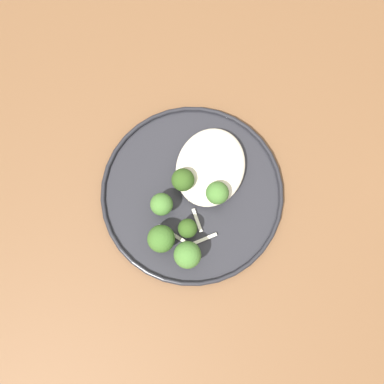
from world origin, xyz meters
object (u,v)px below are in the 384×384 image
at_px(seared_scallop_right_edge, 222,146).
at_px(seared_scallop_half_hidden, 225,160).
at_px(broccoli_floret_beside_noodles, 187,255).
at_px(seared_scallop_large_seared, 213,166).
at_px(broccoli_floret_tall_stalk, 161,239).
at_px(broccoli_floret_front_edge, 183,180).
at_px(seared_scallop_rear_pale, 193,152).
at_px(broccoli_floret_right_tilted, 217,193).
at_px(dinner_plate, 192,193).
at_px(broccoli_floret_split_head, 187,230).
at_px(broccoli_floret_center_pile, 162,204).

xyz_separation_m(seared_scallop_right_edge, seared_scallop_half_hidden, (-0.02, -0.01, 0.00)).
height_order(seared_scallop_half_hidden, broccoli_floret_beside_noodles, broccoli_floret_beside_noodles).
relative_size(seared_scallop_large_seared, broccoli_floret_tall_stalk, 0.42).
height_order(seared_scallop_right_edge, broccoli_floret_front_edge, broccoli_floret_front_edge).
distance_m(seared_scallop_rear_pale, broccoli_floret_right_tilted, 0.08).
xyz_separation_m(seared_scallop_large_seared, broccoli_floret_right_tilted, (-0.04, -0.02, 0.02)).
xyz_separation_m(dinner_plate, broccoli_floret_split_head, (-0.06, -0.01, 0.03)).
height_order(seared_scallop_rear_pale, broccoli_floret_front_edge, broccoli_floret_front_edge).
bearing_deg(broccoli_floret_tall_stalk, broccoli_floret_center_pile, 18.00).
bearing_deg(broccoli_floret_front_edge, seared_scallop_large_seared, -41.34).
height_order(seared_scallop_large_seared, broccoli_floret_tall_stalk, broccoli_floret_tall_stalk).
bearing_deg(broccoli_floret_tall_stalk, dinner_plate, -13.39).
relative_size(seared_scallop_right_edge, broccoli_floret_tall_stalk, 0.57).
xyz_separation_m(seared_scallop_rear_pale, broccoli_floret_beside_noodles, (-0.16, -0.04, 0.03)).
bearing_deg(broccoli_floret_right_tilted, broccoli_floret_tall_stalk, 147.21).
distance_m(dinner_plate, seared_scallop_large_seared, 0.05).
bearing_deg(seared_scallop_half_hidden, broccoli_floret_tall_stalk, 159.97).
relative_size(seared_scallop_rear_pale, seared_scallop_half_hidden, 1.01).
bearing_deg(broccoli_floret_right_tilted, dinner_plate, 98.08).
relative_size(seared_scallop_rear_pale, broccoli_floret_beside_noodles, 0.40).
xyz_separation_m(seared_scallop_rear_pale, seared_scallop_half_hidden, (0.00, -0.05, 0.00)).
bearing_deg(broccoli_floret_front_edge, seared_scallop_right_edge, -27.82).
relative_size(dinner_plate, broccoli_floret_front_edge, 5.26).
distance_m(seared_scallop_rear_pale, broccoli_floret_front_edge, 0.06).
height_order(broccoli_floret_right_tilted, broccoli_floret_front_edge, broccoli_floret_front_edge).
xyz_separation_m(seared_scallop_large_seared, seared_scallop_half_hidden, (0.02, -0.02, 0.00)).
bearing_deg(seared_scallop_right_edge, broccoli_floret_front_edge, 152.18).
distance_m(seared_scallop_right_edge, broccoli_floret_center_pile, 0.14).
relative_size(broccoli_floret_beside_noodles, broccoli_floret_split_head, 1.44).
bearing_deg(broccoli_floret_center_pile, seared_scallop_large_seared, -32.74).
xyz_separation_m(broccoli_floret_right_tilted, broccoli_floret_center_pile, (-0.04, 0.07, 0.00)).
bearing_deg(broccoli_floret_tall_stalk, seared_scallop_half_hidden, -20.03).
bearing_deg(dinner_plate, broccoli_floret_beside_noodles, -166.12).
height_order(broccoli_floret_right_tilted, broccoli_floret_center_pile, broccoli_floret_right_tilted).
distance_m(seared_scallop_rear_pale, broccoli_floret_center_pile, 0.10).
bearing_deg(broccoli_floret_front_edge, broccoli_floret_right_tilted, -93.20).
distance_m(seared_scallop_half_hidden, broccoli_floret_center_pile, 0.13).
relative_size(broccoli_floret_right_tilted, broccoli_floret_tall_stalk, 0.94).
xyz_separation_m(seared_scallop_rear_pale, broccoli_floret_split_head, (-0.12, -0.03, 0.02)).
relative_size(seared_scallop_rear_pale, broccoli_floret_split_head, 0.57).
bearing_deg(seared_scallop_large_seared, seared_scallop_rear_pale, 69.91).
distance_m(broccoli_floret_center_pile, broccoli_floret_front_edge, 0.05).
relative_size(dinner_plate, broccoli_floret_center_pile, 5.59).
bearing_deg(broccoli_floret_right_tilted, seared_scallop_rear_pale, 44.31).
bearing_deg(broccoli_floret_front_edge, broccoli_floret_beside_noodles, -158.74).
distance_m(seared_scallop_large_seared, broccoli_floret_center_pile, 0.10).
bearing_deg(broccoli_floret_split_head, seared_scallop_large_seared, -3.71).
height_order(seared_scallop_rear_pale, broccoli_floret_tall_stalk, broccoli_floret_tall_stalk).
xyz_separation_m(seared_scallop_large_seared, broccoli_floret_center_pile, (-0.09, 0.06, 0.02)).
bearing_deg(broccoli_floret_beside_noodles, dinner_plate, 13.88).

